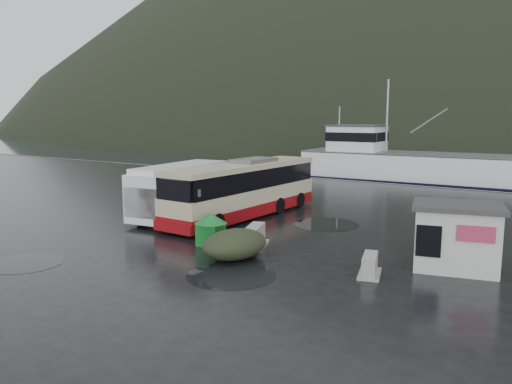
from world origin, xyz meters
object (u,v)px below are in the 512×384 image
Objects in this scene: ticket_kiosk at (454,269)px; waste_bin_left at (188,224)px; coach_bus at (244,217)px; white_van at (183,217)px; dome_tent at (235,258)px; jersey_barrier_b at (255,246)px; jersey_barrier_a at (369,275)px; fishing_trawler at (415,173)px; waste_bin_right at (211,245)px.

waste_bin_left is at bearing 164.79° from ticket_kiosk.
coach_bus is 7.53× the size of waste_bin_left.
white_van is at bearing -142.61° from coach_bus.
dome_tent is 1.62× the size of jersey_barrier_b.
ticket_kiosk reaches higher than jersey_barrier_b.
coach_bus reaches higher than ticket_kiosk.
fishing_trawler reaches higher than jersey_barrier_a.
jersey_barrier_b is (6.41, -2.79, 0.00)m from white_van.
waste_bin_left is 0.49× the size of ticket_kiosk.
ticket_kiosk reaches higher than waste_bin_right.
ticket_kiosk is 3.21m from jersey_barrier_a.
white_van is 0.27× the size of fishing_trawler.
fishing_trawler reaches higher than waste_bin_right.
jersey_barrier_a is (10.35, -2.63, 0.00)m from waste_bin_left.
white_van is 6.05m from waste_bin_right.
dome_tent is at bearing -79.63° from jersey_barrier_b.
fishing_trawler reaches higher than waste_bin_left.
ticket_kiosk is 7.65m from jersey_barrier_b.
jersey_barrier_a is at bearing 10.10° from dome_tent.
jersey_barrier_b is (5.05, -1.64, 0.00)m from waste_bin_left.
dome_tent is 32.07m from fishing_trawler.
waste_bin_left is 0.06× the size of fishing_trawler.
white_van is 1.79m from waste_bin_left.
white_van is 12.31m from jersey_barrier_a.
coach_bus is 7.69× the size of jersey_barrier_a.
jersey_barrier_b is at bearing 176.11° from ticket_kiosk.
white_van reaches higher than jersey_barrier_b.
waste_bin_right is 0.78× the size of jersey_barrier_b.
jersey_barrier_b is (1.59, 0.87, 0.00)m from waste_bin_right.
white_van is at bearing 139.75° from waste_bin_left.
jersey_barrier_a is (6.90, -0.12, 0.00)m from waste_bin_right.
ticket_kiosk reaches higher than waste_bin_left.
dome_tent is at bearing -41.95° from white_van.
coach_bus is 3.87× the size of dome_tent.
fishing_trawler is (-2.34, 31.99, 0.00)m from dome_tent.
jersey_barrier_b is at bearing -17.97° from waste_bin_left.
waste_bin_left is 1.02× the size of jersey_barrier_a.
jersey_barrier_a is (4.96, 0.88, 0.00)m from dome_tent.
ticket_kiosk reaches higher than dome_tent.
dome_tent reaches higher than jersey_barrier_a.
waste_bin_left is 0.83× the size of jersey_barrier_b.
ticket_kiosk is (12.59, -0.33, 0.00)m from waste_bin_left.
jersey_barrier_b is (3.78, -4.70, 0.00)m from coach_bus.
coach_bus is 6.03m from jersey_barrier_b.
coach_bus reaches higher than waste_bin_right.
white_van reaches higher than waste_bin_right.
fishing_trawler reaches higher than jersey_barrier_b.
jersey_barrier_a is at bearing -1.02° from waste_bin_right.
waste_bin_right is 0.46× the size of ticket_kiosk.
dome_tent is at bearing -87.93° from fishing_trawler.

